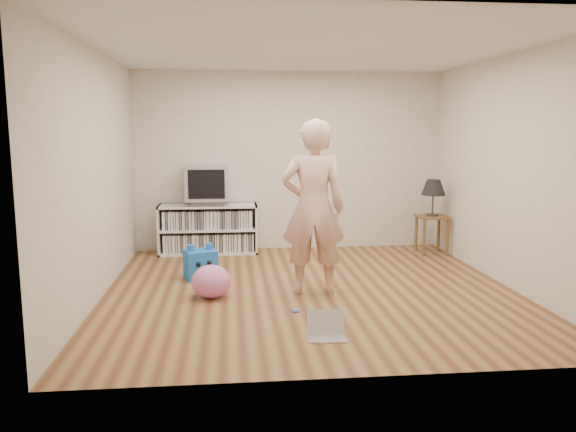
% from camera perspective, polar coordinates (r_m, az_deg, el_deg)
% --- Properties ---
extents(ground, '(4.50, 4.50, 0.00)m').
position_cam_1_polar(ground, '(6.30, 2.25, -7.48)').
color(ground, brown).
rests_on(ground, ground).
extents(walls, '(4.52, 4.52, 2.60)m').
position_cam_1_polar(walls, '(6.07, 2.33, 4.39)').
color(walls, beige).
rests_on(walls, ground).
extents(ceiling, '(4.50, 4.50, 0.01)m').
position_cam_1_polar(ceiling, '(6.11, 2.41, 16.64)').
color(ceiling, white).
rests_on(ceiling, walls).
extents(media_unit, '(1.40, 0.45, 0.70)m').
position_cam_1_polar(media_unit, '(8.16, -8.10, -1.29)').
color(media_unit, white).
rests_on(media_unit, ground).
extents(dvd_deck, '(0.45, 0.35, 0.07)m').
position_cam_1_polar(dvd_deck, '(8.08, -8.17, 1.38)').
color(dvd_deck, gray).
rests_on(dvd_deck, media_unit).
extents(crt_tv, '(0.60, 0.53, 0.50)m').
position_cam_1_polar(crt_tv, '(8.05, -8.21, 3.39)').
color(crt_tv, '#96969A').
rests_on(crt_tv, dvd_deck).
extents(side_table, '(0.42, 0.42, 0.55)m').
position_cam_1_polar(side_table, '(8.27, 14.41, -0.88)').
color(side_table, brown).
rests_on(side_table, ground).
extents(table_lamp, '(0.34, 0.34, 0.52)m').
position_cam_1_polar(table_lamp, '(8.20, 14.55, 2.74)').
color(table_lamp, '#333333').
rests_on(table_lamp, side_table).
extents(person, '(0.72, 0.50, 1.88)m').
position_cam_1_polar(person, '(5.98, 2.56, 0.83)').
color(person, beige).
rests_on(person, ground).
extents(laptop, '(0.33, 0.27, 0.22)m').
position_cam_1_polar(laptop, '(4.93, 3.89, -11.47)').
color(laptop, silver).
rests_on(laptop, ground).
extents(playing_cards, '(0.08, 0.10, 0.02)m').
position_cam_1_polar(playing_cards, '(5.56, 0.72, -9.60)').
color(playing_cards, '#486AC1').
rests_on(playing_cards, ground).
extents(plush_blue, '(0.43, 0.38, 0.42)m').
position_cam_1_polar(plush_blue, '(6.81, -8.86, -4.81)').
color(plush_blue, blue).
rests_on(plush_blue, ground).
extents(plush_pink, '(0.53, 0.53, 0.35)m').
position_cam_1_polar(plush_pink, '(6.02, -7.83, -6.60)').
color(plush_pink, pink).
rests_on(plush_pink, ground).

